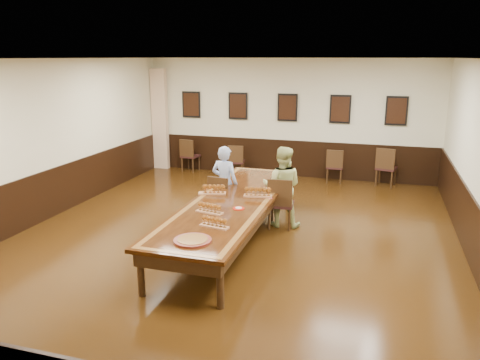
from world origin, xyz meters
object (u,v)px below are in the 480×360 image
(chair_man, at_px, (223,198))
(carved_platter, at_px, (193,240))
(spare_chair_c, at_px, (335,166))
(chair_woman, at_px, (281,202))
(spare_chair_d, at_px, (386,167))
(spare_chair_a, at_px, (190,155))
(person_man, at_px, (225,183))
(person_woman, at_px, (282,187))
(spare_chair_b, at_px, (236,160))
(conference_table, at_px, (232,208))

(chair_man, relative_size, carved_platter, 1.42)
(chair_man, bearing_deg, spare_chair_c, -108.55)
(chair_woman, relative_size, spare_chair_d, 1.00)
(chair_woman, distance_m, spare_chair_a, 5.15)
(chair_woman, distance_m, person_man, 1.22)
(person_man, xyz_separation_m, person_woman, (1.18, -0.02, 0.03))
(chair_woman, bearing_deg, spare_chair_b, -65.19)
(spare_chair_a, bearing_deg, person_woman, 141.28)
(spare_chair_a, relative_size, carved_platter, 1.41)
(spare_chair_c, distance_m, person_man, 4.04)
(chair_man, xyz_separation_m, spare_chair_c, (1.86, 3.68, -0.03))
(person_woman, bearing_deg, carved_platter, 73.63)
(chair_man, xyz_separation_m, person_woman, (1.19, 0.08, 0.31))
(spare_chair_b, xyz_separation_m, spare_chair_d, (3.97, 0.15, 0.06))
(chair_man, distance_m, spare_chair_c, 4.13)
(spare_chair_c, bearing_deg, carved_platter, 76.19)
(spare_chair_a, xyz_separation_m, carved_platter, (2.83, -6.69, 0.30))
(conference_table, height_order, carved_platter, carved_platter)
(spare_chair_a, bearing_deg, chair_woman, 140.53)
(person_woman, relative_size, carved_platter, 2.35)
(person_man, bearing_deg, chair_man, 90.00)
(carved_platter, bearing_deg, spare_chair_d, 68.61)
(spare_chair_b, relative_size, carved_platter, 1.33)
(spare_chair_b, distance_m, spare_chair_d, 3.98)
(spare_chair_c, distance_m, spare_chair_d, 1.30)
(chair_woman, bearing_deg, person_man, -10.72)
(spare_chair_b, xyz_separation_m, conference_table, (1.31, -4.50, 0.16))
(spare_chair_b, xyz_separation_m, carved_platter, (1.37, -6.48, 0.32))
(spare_chair_a, xyz_separation_m, spare_chair_d, (5.43, -0.05, 0.03))
(conference_table, bearing_deg, spare_chair_a, 120.49)
(carved_platter, bearing_deg, conference_table, 91.84)
(chair_woman, bearing_deg, spare_chair_a, -52.01)
(chair_man, bearing_deg, spare_chair_a, -50.66)
(person_man, xyz_separation_m, carved_platter, (0.55, -3.02, 0.01))
(spare_chair_d, bearing_deg, conference_table, 73.05)
(chair_man, relative_size, person_man, 0.63)
(spare_chair_a, distance_m, spare_chair_c, 4.13)
(person_man, relative_size, conference_table, 0.30)
(spare_chair_d, xyz_separation_m, person_man, (-3.15, -3.61, 0.26))
(spare_chair_c, height_order, spare_chair_d, spare_chair_d)
(chair_woman, bearing_deg, spare_chair_d, -122.08)
(spare_chair_c, distance_m, person_woman, 3.68)
(chair_man, relative_size, spare_chair_a, 1.01)
(spare_chair_c, bearing_deg, person_woman, 76.85)
(chair_woman, height_order, conference_table, chair_woman)
(person_man, distance_m, person_woman, 1.18)
(spare_chair_c, bearing_deg, person_man, 60.05)
(spare_chair_b, height_order, carved_platter, spare_chair_b)
(chair_man, height_order, spare_chair_a, chair_man)
(chair_man, xyz_separation_m, spare_chair_d, (3.16, 3.72, 0.03))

